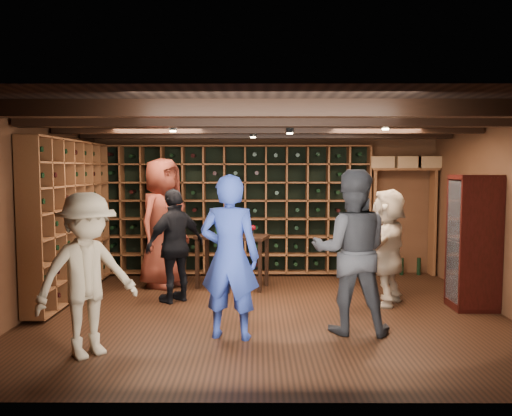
{
  "coord_description": "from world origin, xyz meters",
  "views": [
    {
      "loc": [
        -0.13,
        -6.33,
        1.86
      ],
      "look_at": [
        -0.15,
        0.2,
        1.34
      ],
      "focal_mm": 35.0,
      "sensor_mm": 36.0,
      "label": 1
    }
  ],
  "objects_px": {
    "display_cabinet": "(473,245)",
    "man_grey_suit": "(351,251)",
    "guest_khaki": "(87,275)",
    "tasting_table": "(232,241)",
    "guest_woman_black": "(175,246)",
    "guest_red_floral": "(163,223)",
    "man_blue_shirt": "(230,257)",
    "guest_beige": "(388,247)"
  },
  "relations": [
    {
      "from": "display_cabinet",
      "to": "man_grey_suit",
      "type": "xyz_separation_m",
      "value": [
        -1.79,
        -0.95,
        0.07
      ]
    },
    {
      "from": "display_cabinet",
      "to": "guest_khaki",
      "type": "distance_m",
      "value": 4.83
    },
    {
      "from": "tasting_table",
      "to": "man_grey_suit",
      "type": "bearing_deg",
      "value": -41.89
    },
    {
      "from": "man_grey_suit",
      "to": "guest_woman_black",
      "type": "bearing_deg",
      "value": -23.63
    },
    {
      "from": "guest_woman_black",
      "to": "tasting_table",
      "type": "relative_size",
      "value": 1.33
    },
    {
      "from": "guest_red_floral",
      "to": "guest_woman_black",
      "type": "distance_m",
      "value": 1.01
    },
    {
      "from": "man_grey_suit",
      "to": "guest_woman_black",
      "type": "relative_size",
      "value": 1.17
    },
    {
      "from": "man_blue_shirt",
      "to": "man_grey_suit",
      "type": "height_order",
      "value": "man_grey_suit"
    },
    {
      "from": "guest_woman_black",
      "to": "guest_khaki",
      "type": "bearing_deg",
      "value": 31.09
    },
    {
      "from": "man_grey_suit",
      "to": "display_cabinet",
      "type": "bearing_deg",
      "value": -145.37
    },
    {
      "from": "display_cabinet",
      "to": "man_grey_suit",
      "type": "bearing_deg",
      "value": -152.05
    },
    {
      "from": "guest_woman_black",
      "to": "guest_beige",
      "type": "relative_size",
      "value": 1.0
    },
    {
      "from": "man_blue_shirt",
      "to": "guest_khaki",
      "type": "height_order",
      "value": "man_blue_shirt"
    },
    {
      "from": "guest_khaki",
      "to": "guest_beige",
      "type": "xyz_separation_m",
      "value": [
        3.46,
        1.93,
        -0.02
      ]
    },
    {
      "from": "guest_red_floral",
      "to": "guest_beige",
      "type": "relative_size",
      "value": 1.28
    },
    {
      "from": "man_blue_shirt",
      "to": "guest_woman_black",
      "type": "height_order",
      "value": "man_blue_shirt"
    },
    {
      "from": "display_cabinet",
      "to": "man_blue_shirt",
      "type": "bearing_deg",
      "value": -159.78
    },
    {
      "from": "man_blue_shirt",
      "to": "man_grey_suit",
      "type": "relative_size",
      "value": 0.97
    },
    {
      "from": "display_cabinet",
      "to": "guest_woman_black",
      "type": "xyz_separation_m",
      "value": [
        -3.99,
        0.34,
        -0.06
      ]
    },
    {
      "from": "man_grey_suit",
      "to": "guest_khaki",
      "type": "distance_m",
      "value": 2.84
    },
    {
      "from": "guest_khaki",
      "to": "guest_beige",
      "type": "bearing_deg",
      "value": -15.11
    },
    {
      "from": "man_grey_suit",
      "to": "guest_beige",
      "type": "distance_m",
      "value": 1.39
    },
    {
      "from": "display_cabinet",
      "to": "guest_beige",
      "type": "distance_m",
      "value": 1.09
    },
    {
      "from": "display_cabinet",
      "to": "man_grey_suit",
      "type": "height_order",
      "value": "man_grey_suit"
    },
    {
      "from": "man_blue_shirt",
      "to": "guest_red_floral",
      "type": "bearing_deg",
      "value": -53.94
    },
    {
      "from": "man_blue_shirt",
      "to": "guest_red_floral",
      "type": "height_order",
      "value": "guest_red_floral"
    },
    {
      "from": "display_cabinet",
      "to": "guest_woman_black",
      "type": "bearing_deg",
      "value": 175.13
    },
    {
      "from": "man_blue_shirt",
      "to": "tasting_table",
      "type": "distance_m",
      "value": 2.37
    },
    {
      "from": "guest_red_floral",
      "to": "tasting_table",
      "type": "distance_m",
      "value": 1.13
    },
    {
      "from": "guest_beige",
      "to": "tasting_table",
      "type": "relative_size",
      "value": 1.33
    },
    {
      "from": "display_cabinet",
      "to": "guest_khaki",
      "type": "xyz_separation_m",
      "value": [
        -4.53,
        -1.69,
        -0.04
      ]
    },
    {
      "from": "guest_red_floral",
      "to": "guest_beige",
      "type": "distance_m",
      "value": 3.44
    },
    {
      "from": "guest_khaki",
      "to": "guest_red_floral",
      "type": "bearing_deg",
      "value": 42.16
    },
    {
      "from": "display_cabinet",
      "to": "guest_woman_black",
      "type": "relative_size",
      "value": 1.1
    },
    {
      "from": "guest_khaki",
      "to": "tasting_table",
      "type": "bearing_deg",
      "value": 21.89
    },
    {
      "from": "man_blue_shirt",
      "to": "guest_beige",
      "type": "relative_size",
      "value": 1.14
    },
    {
      "from": "guest_woman_black",
      "to": "tasting_table",
      "type": "xyz_separation_m",
      "value": [
        0.75,
        0.86,
        -0.06
      ]
    },
    {
      "from": "display_cabinet",
      "to": "guest_khaki",
      "type": "height_order",
      "value": "display_cabinet"
    },
    {
      "from": "man_blue_shirt",
      "to": "display_cabinet",
      "type": "bearing_deg",
      "value": -149.83
    },
    {
      "from": "man_blue_shirt",
      "to": "guest_red_floral",
      "type": "relative_size",
      "value": 0.89
    },
    {
      "from": "man_grey_suit",
      "to": "guest_woman_black",
      "type": "distance_m",
      "value": 2.56
    },
    {
      "from": "guest_beige",
      "to": "guest_woman_black",
      "type": "bearing_deg",
      "value": -60.2
    }
  ]
}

